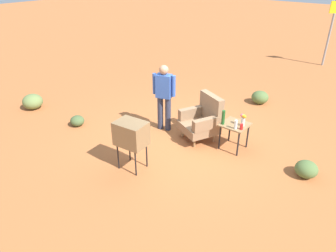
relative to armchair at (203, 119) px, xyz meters
The scene contains 14 objects.
ground_plane 0.62m from the armchair, 145.32° to the right, with size 60.00×60.00×0.00m, color #AD6033.
armchair is the anchor object (origin of this frame).
side_table 0.79m from the armchair, ahead, with size 0.56×0.56×0.61m.
tv_on_stand 1.95m from the armchair, 102.85° to the right, with size 0.64×0.50×1.03m.
person_standing 1.10m from the armchair, 168.12° to the right, with size 0.55×0.32×1.64m.
road_sign 8.08m from the armchair, 86.06° to the left, with size 0.33×0.33×2.44m.
bottle_wine_green 0.65m from the armchair, 10.46° to the right, with size 0.07×0.07×0.32m, color #1E5623.
soda_can_red 1.02m from the armchair, ahead, with size 0.07×0.07×0.12m, color red.
bottle_short_clear 0.93m from the armchair, ahead, with size 0.06×0.06×0.20m, color silver.
flower_vase 0.98m from the armchair, ahead, with size 0.14×0.10×0.27m.
shrub_near 2.42m from the armchair, ahead, with size 0.43×0.43×0.33m, color #516B38.
shrub_mid 4.95m from the armchair, 161.06° to the right, with size 0.55×0.55×0.43m, color olive.
shrub_far 2.82m from the armchair, 86.07° to the left, with size 0.49×0.49×0.38m, color #516B38.
shrub_lone 3.20m from the armchair, 152.62° to the right, with size 0.35×0.35×0.27m, color #475B33.
Camera 1 is at (3.71, -5.28, 3.72)m, focal length 33.24 mm.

